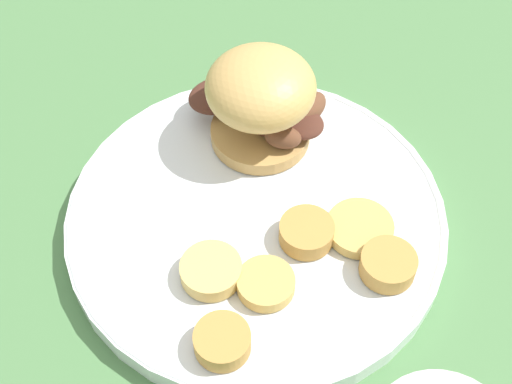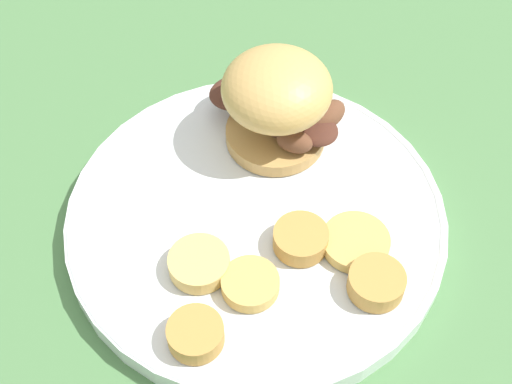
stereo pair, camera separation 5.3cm
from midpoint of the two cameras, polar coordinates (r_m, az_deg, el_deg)
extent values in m
plane|color=#4C7A47|center=(0.57, -2.67, -3.02)|extent=(4.00, 4.00, 0.00)
cylinder|color=white|center=(0.56, -2.71, -2.44)|extent=(0.30, 0.30, 0.02)
torus|color=white|center=(0.55, -2.74, -1.94)|extent=(0.29, 0.29, 0.01)
cylinder|color=tan|center=(0.60, -2.21, 4.62)|extent=(0.08, 0.08, 0.01)
ellipsoid|color=#4C281E|center=(0.58, -1.40, 5.40)|extent=(0.04, 0.04, 0.02)
ellipsoid|color=brown|center=(0.57, -0.49, 4.24)|extent=(0.04, 0.03, 0.02)
ellipsoid|color=brown|center=(0.59, 1.63, 6.54)|extent=(0.02, 0.04, 0.02)
ellipsoid|color=#4C281E|center=(0.58, 0.98, 5.36)|extent=(0.05, 0.04, 0.01)
ellipsoid|color=brown|center=(0.59, -2.22, 6.24)|extent=(0.05, 0.03, 0.02)
ellipsoid|color=#4C281E|center=(0.61, -5.57, 7.54)|extent=(0.06, 0.06, 0.01)
ellipsoid|color=tan|center=(0.56, -2.38, 8.22)|extent=(0.09, 0.09, 0.05)
cylinder|color=tan|center=(0.54, 5.53, -3.09)|extent=(0.05, 0.05, 0.01)
cylinder|color=#BC8942|center=(0.52, 7.66, -5.99)|extent=(0.04, 0.04, 0.02)
cylinder|color=#DBB766|center=(0.52, -6.57, -6.48)|extent=(0.05, 0.05, 0.01)
cylinder|color=#BC8942|center=(0.53, 1.21, -3.45)|extent=(0.04, 0.04, 0.02)
cylinder|color=#BC8942|center=(0.49, -5.90, -12.03)|extent=(0.04, 0.04, 0.02)
cylinder|color=tan|center=(0.51, -2.21, -7.54)|extent=(0.04, 0.04, 0.01)
camera|label=1|loc=(0.03, -92.87, -3.73)|focal=50.00mm
camera|label=2|loc=(0.03, 87.13, 3.73)|focal=50.00mm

